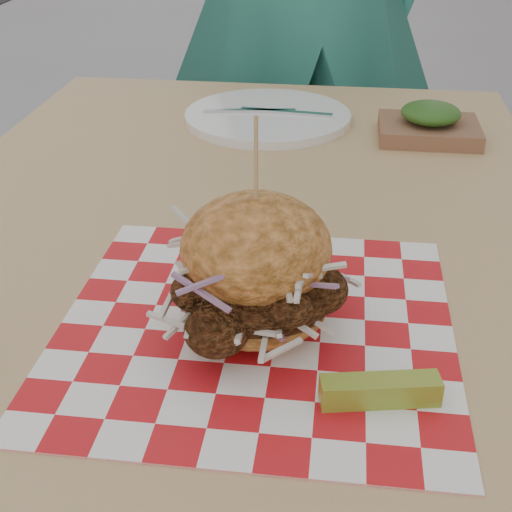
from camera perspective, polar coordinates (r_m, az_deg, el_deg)
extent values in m
plane|color=gray|center=(1.55, -12.44, -18.39)|extent=(80.00, 80.00, 0.00)
cube|color=tan|center=(0.84, -2.05, 0.89)|extent=(0.80, 1.20, 0.04)
cylinder|color=#333338|center=(1.55, -11.08, -0.97)|extent=(0.05, 0.05, 0.71)
cylinder|color=#333338|center=(1.50, 14.52, -2.64)|extent=(0.05, 0.05, 0.71)
cube|color=tan|center=(1.76, 2.72, 6.75)|extent=(0.44, 0.44, 0.04)
cube|color=tan|center=(1.87, 3.16, 16.23)|extent=(0.42, 0.06, 0.50)
cylinder|color=#333338|center=(1.72, -3.71, -2.64)|extent=(0.03, 0.03, 0.43)
cylinder|color=#333338|center=(1.71, 8.34, -3.14)|extent=(0.03, 0.03, 0.43)
cylinder|color=#333338|center=(2.03, -2.32, 2.78)|extent=(0.03, 0.03, 0.43)
cylinder|color=#333338|center=(2.02, 7.87, 2.38)|extent=(0.03, 0.03, 0.43)
cube|color=red|center=(0.66, 0.00, -5.57)|extent=(0.36, 0.36, 0.00)
ellipsoid|color=orange|center=(0.65, 0.00, -3.85)|extent=(0.13, 0.13, 0.05)
ellipsoid|color=brown|center=(0.64, 0.00, -2.53)|extent=(0.14, 0.13, 0.07)
ellipsoid|color=orange|center=(0.62, 0.00, 0.70)|extent=(0.13, 0.13, 0.09)
cylinder|color=tan|center=(0.59, 0.00, 6.55)|extent=(0.00, 0.00, 0.10)
cube|color=#989F2E|center=(0.58, 9.89, -10.55)|extent=(0.10, 0.04, 0.02)
cylinder|color=white|center=(1.18, 0.95, 11.08)|extent=(0.27, 0.27, 0.01)
cube|color=silver|center=(1.18, -0.52, 11.56)|extent=(0.15, 0.03, 0.00)
cube|color=silver|center=(1.17, 2.44, 11.43)|extent=(0.15, 0.03, 0.00)
cube|color=brown|center=(1.13, 13.65, 9.74)|extent=(0.15, 0.12, 0.02)
ellipsoid|color=#1B4D16|center=(1.13, 13.82, 11.06)|extent=(0.09, 0.09, 0.03)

